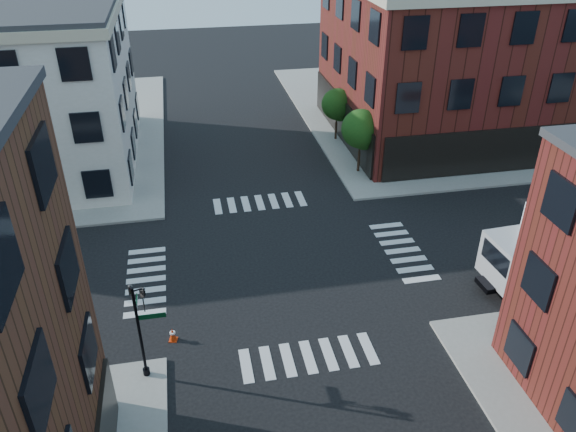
# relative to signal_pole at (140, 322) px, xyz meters

# --- Properties ---
(ground) EXTENTS (120.00, 120.00, 0.00)m
(ground) POSITION_rel_signal_pole_xyz_m (6.72, 6.68, -2.86)
(ground) COLOR black
(ground) RESTS_ON ground
(sidewalk_ne) EXTENTS (30.00, 30.00, 0.15)m
(sidewalk_ne) POSITION_rel_signal_pole_xyz_m (27.72, 27.68, -2.78)
(sidewalk_ne) COLOR gray
(sidewalk_ne) RESTS_ON ground
(building_ne) EXTENTS (25.00, 16.00, 12.00)m
(building_ne) POSITION_rel_signal_pole_xyz_m (27.22, 22.68, 3.14)
(building_ne) COLOR #4E1C13
(building_ne) RESTS_ON ground
(tree_near) EXTENTS (2.69, 2.69, 4.49)m
(tree_near) POSITION_rel_signal_pole_xyz_m (14.28, 16.65, 0.30)
(tree_near) COLOR black
(tree_near) RESTS_ON ground
(tree_far) EXTENTS (2.43, 2.43, 4.07)m
(tree_far) POSITION_rel_signal_pole_xyz_m (14.28, 22.65, 0.02)
(tree_far) COLOR black
(tree_far) RESTS_ON ground
(signal_pole) EXTENTS (1.29, 1.24, 4.60)m
(signal_pole) POSITION_rel_signal_pole_xyz_m (0.00, 0.00, 0.00)
(signal_pole) COLOR black
(signal_pole) RESTS_ON ground
(traffic_cone) EXTENTS (0.43, 0.43, 0.66)m
(traffic_cone) POSITION_rel_signal_pole_xyz_m (1.02, 1.88, -2.54)
(traffic_cone) COLOR red
(traffic_cone) RESTS_ON ground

